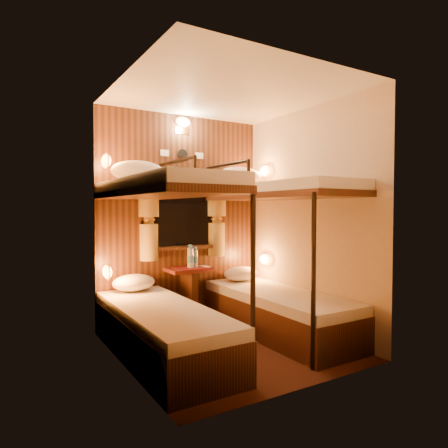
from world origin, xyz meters
TOP-DOWN VIEW (x-y plane):
  - floor at (0.00, 0.00)m, footprint 2.10×2.10m
  - ceiling at (0.00, 0.00)m, footprint 2.10×2.10m
  - wall_back at (0.00, 1.05)m, footprint 2.40×0.00m
  - wall_front at (0.00, -1.05)m, footprint 2.40×0.00m
  - wall_left at (-1.00, 0.00)m, footprint 0.00×2.40m
  - wall_right at (1.00, 0.00)m, footprint 0.00×2.40m
  - back_panel at (0.00, 1.04)m, footprint 2.00×0.03m
  - bunk_left at (-0.65, 0.07)m, footprint 0.72×1.90m
  - bunk_right at (0.65, 0.07)m, footprint 0.72×1.90m
  - window at (0.00, 1.00)m, footprint 1.00×0.12m
  - curtains at (0.00, 0.97)m, footprint 1.10×0.22m
  - back_fixtures at (0.00, 1.00)m, footprint 0.54×0.09m
  - reading_lamps at (-0.00, 0.70)m, footprint 2.00×0.20m
  - table at (0.00, 0.85)m, footprint 0.50×0.34m
  - bottle_left at (0.01, 0.83)m, footprint 0.08×0.08m
  - bottle_right at (0.06, 0.83)m, footprint 0.07×0.07m
  - sachet_a at (0.21, 0.89)m, footprint 0.09×0.07m
  - sachet_b at (0.21, 0.82)m, footprint 0.10×0.09m
  - pillow_lower_left at (-0.65, 0.84)m, footprint 0.45×0.32m
  - pillow_lower_right at (0.65, 0.78)m, footprint 0.43×0.31m
  - pillow_upper_left at (-0.65, 0.68)m, footprint 0.54×0.39m
  - pillow_upper_right at (0.65, 0.82)m, footprint 0.59×0.42m

SIDE VIEW (x-z plane):
  - floor at x=0.00m, z-range 0.00..0.00m
  - table at x=0.00m, z-range 0.09..0.74m
  - pillow_lower_right at x=0.65m, z-range 0.46..0.62m
  - pillow_lower_left at x=-0.65m, z-range 0.46..0.63m
  - bunk_left at x=-0.65m, z-range -0.35..1.47m
  - bunk_right at x=0.65m, z-range -0.35..1.47m
  - sachet_b at x=0.21m, z-range 0.65..0.66m
  - sachet_a at x=0.21m, z-range 0.65..0.66m
  - bottle_right at x=0.06m, z-range 0.63..0.87m
  - bottle_left at x=0.01m, z-range 0.63..0.90m
  - window at x=0.00m, z-range 0.79..1.58m
  - wall_back at x=0.00m, z-range 0.00..2.40m
  - wall_front at x=0.00m, z-range 0.00..2.40m
  - wall_left at x=-1.00m, z-range 0.00..2.40m
  - wall_right at x=1.00m, z-range 0.00..2.40m
  - back_panel at x=0.00m, z-range 0.00..2.40m
  - reading_lamps at x=0.00m, z-range 0.62..1.86m
  - curtains at x=0.00m, z-range 0.76..1.76m
  - pillow_upper_left at x=-0.65m, z-range 1.59..1.80m
  - pillow_upper_right at x=0.65m, z-range 1.59..1.82m
  - back_fixtures at x=0.00m, z-range 2.00..2.49m
  - ceiling at x=0.00m, z-range 2.40..2.40m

